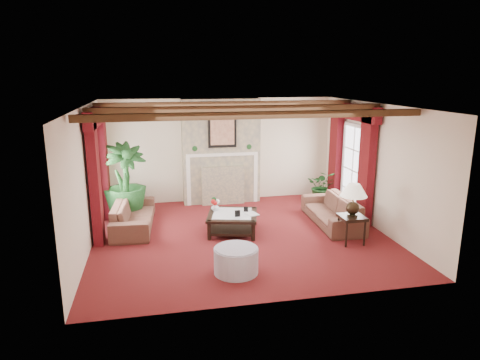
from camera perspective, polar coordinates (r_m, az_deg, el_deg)
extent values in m
plane|color=#4B100D|center=(9.06, 0.12, -7.41)|extent=(6.00, 6.00, 0.00)
plane|color=white|center=(8.46, 0.13, 9.89)|extent=(6.00, 6.00, 0.00)
cube|color=beige|center=(11.31, -2.69, 4.01)|extent=(6.00, 0.02, 2.70)
cube|color=beige|center=(8.59, -19.88, -0.01)|extent=(0.02, 5.50, 2.70)
cube|color=beige|center=(9.71, 17.76, 1.69)|extent=(0.02, 5.50, 2.70)
imported|color=#3D1020|center=(9.66, -14.04, -3.93)|extent=(2.13, 0.85, 0.80)
imported|color=#3D1020|center=(9.85, 12.22, -3.46)|extent=(2.12, 0.76, 0.81)
imported|color=black|center=(10.38, -14.95, -2.21)|extent=(2.26, 2.47, 0.99)
imported|color=black|center=(11.48, 10.93, -1.27)|extent=(1.42, 1.45, 0.67)
cylinder|color=gray|center=(7.38, -0.54, -10.69)|extent=(0.76, 0.76, 0.44)
imported|color=silver|center=(9.27, -3.34, -3.61)|extent=(0.28, 0.28, 0.17)
imported|color=black|center=(8.93, 1.01, -3.84)|extent=(0.23, 0.14, 0.30)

